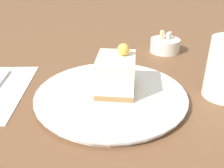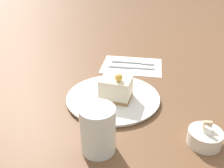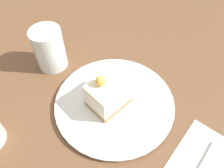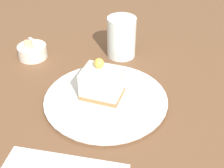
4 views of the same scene
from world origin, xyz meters
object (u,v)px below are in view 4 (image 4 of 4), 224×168
at_px(cake_slice, 102,83).
at_px(drinking_glass, 121,37).
at_px(plate, 106,99).
at_px(sugar_bowl, 32,51).

bearing_deg(cake_slice, drinking_glass, 5.10).
height_order(plate, drinking_glass, drinking_glass).
relative_size(plate, drinking_glass, 2.50).
height_order(cake_slice, drinking_glass, drinking_glass).
relative_size(plate, cake_slice, 2.93).
height_order(plate, cake_slice, cake_slice).
distance_m(cake_slice, drinking_glass, 0.21).
bearing_deg(cake_slice, plate, -120.95).
bearing_deg(drinking_glass, sugar_bowl, 117.70).
height_order(cake_slice, sugar_bowl, cake_slice).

